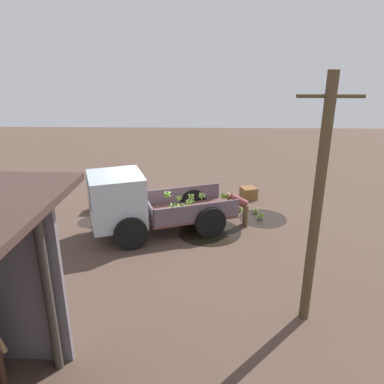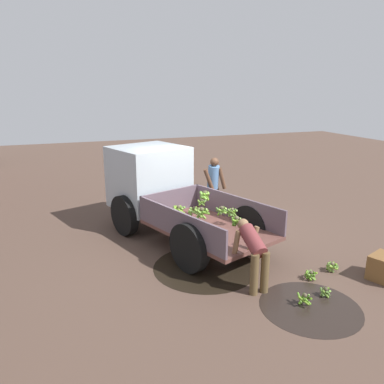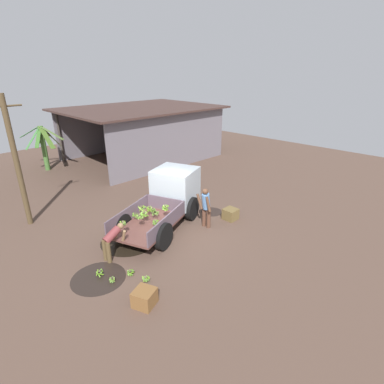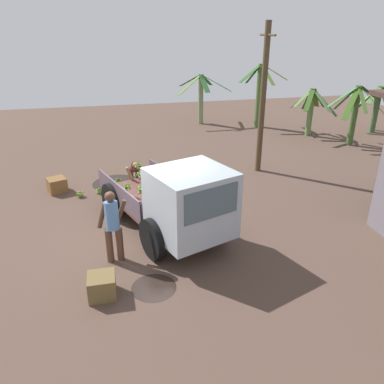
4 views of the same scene
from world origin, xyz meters
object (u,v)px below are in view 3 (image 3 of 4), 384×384
banana_bunch_on_ground_3 (112,279)px  utility_pole (17,162)px  banana_bunch_on_ground_0 (146,279)px  banana_bunch_on_ground_2 (100,273)px  person_foreground_visitor (206,206)px  cargo_truck (171,194)px  wooden_crate_0 (144,298)px  banana_bunch_on_ground_1 (130,272)px  person_worker_loading (112,239)px  wooden_crate_1 (231,214)px  person_bystander_near_shed (120,164)px

banana_bunch_on_ground_3 → utility_pole: bearing=92.9°
banana_bunch_on_ground_0 → banana_bunch_on_ground_2: 1.49m
person_foreground_visitor → banana_bunch_on_ground_2: 4.70m
person_foreground_visitor → banana_bunch_on_ground_3: 4.59m
banana_bunch_on_ground_2 → banana_bunch_on_ground_3: 0.52m
utility_pole → banana_bunch_on_ground_0: bearing=-81.2°
cargo_truck → wooden_crate_0: (-4.03, -3.30, -0.86)m
utility_pole → banana_bunch_on_ground_2: 5.78m
utility_pole → banana_bunch_on_ground_1: size_ratio=21.55×
utility_pole → person_worker_loading: (1.02, -4.67, -1.92)m
person_worker_loading → banana_bunch_on_ground_3: person_worker_loading is taller
wooden_crate_0 → person_foreground_visitor: bearing=20.7°
person_worker_loading → banana_bunch_on_ground_3: bearing=-127.8°
person_worker_loading → banana_bunch_on_ground_2: bearing=-150.4°
banana_bunch_on_ground_1 → person_worker_loading: bearing=82.3°
cargo_truck → banana_bunch_on_ground_3: 4.63m
utility_pole → banana_bunch_on_ground_1: (0.86, -5.84, -2.54)m
wooden_crate_0 → banana_bunch_on_ground_3: bearing=93.7°
banana_bunch_on_ground_0 → wooden_crate_0: size_ratio=0.45×
banana_bunch_on_ground_0 → wooden_crate_1: wooden_crate_1 is taller
utility_pole → person_foreground_visitor: bearing=-48.9°
person_worker_loading → wooden_crate_1: size_ratio=2.18×
banana_bunch_on_ground_3 → wooden_crate_1: (5.77, -0.11, 0.14)m
person_worker_loading → banana_bunch_on_ground_0: size_ratio=4.72×
person_foreground_visitor → wooden_crate_1: size_ratio=3.13×
banana_bunch_on_ground_3 → wooden_crate_1: bearing=-1.1°
person_worker_loading → banana_bunch_on_ground_0: (-0.03, -1.77, -0.61)m
wooden_crate_0 → banana_bunch_on_ground_2: bearing=95.9°
banana_bunch_on_ground_0 → person_bystander_near_shed: bearing=60.4°
banana_bunch_on_ground_0 → banana_bunch_on_ground_3: bearing=134.0°
cargo_truck → person_bystander_near_shed: bearing=57.0°
utility_pole → banana_bunch_on_ground_1: utility_pole is taller
person_worker_loading → person_bystander_near_shed: size_ratio=0.73×
banana_bunch_on_ground_2 → wooden_crate_1: 5.91m
cargo_truck → banana_bunch_on_ground_0: 4.39m
cargo_truck → wooden_crate_0: cargo_truck is taller
person_foreground_visitor → person_bystander_near_shed: size_ratio=1.05×
person_foreground_visitor → cargo_truck: bearing=-79.9°
person_bystander_near_shed → banana_bunch_on_ground_1: 9.29m
wooden_crate_0 → wooden_crate_1: wooden_crate_1 is taller
person_worker_loading → wooden_crate_1: 5.18m
banana_bunch_on_ground_2 → person_bystander_near_shed: bearing=52.0°
cargo_truck → banana_bunch_on_ground_0: cargo_truck is taller
person_bystander_near_shed → banana_bunch_on_ground_1: person_bystander_near_shed is taller
wooden_crate_0 → wooden_crate_1: bearing=13.4°
banana_bunch_on_ground_3 → wooden_crate_1: wooden_crate_1 is taller
banana_bunch_on_ground_2 → wooden_crate_1: bearing=-6.0°
person_foreground_visitor → banana_bunch_on_ground_0: size_ratio=6.77×
person_bystander_near_shed → banana_bunch_on_ground_2: bearing=128.2°
banana_bunch_on_ground_1 → banana_bunch_on_ground_2: bearing=136.9°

